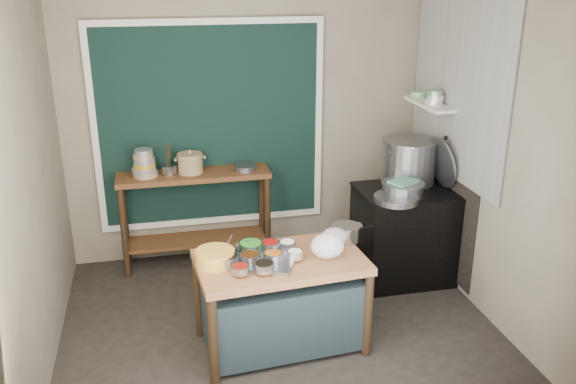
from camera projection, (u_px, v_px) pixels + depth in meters
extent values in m
cube|color=black|center=(278.00, 324.00, 5.09)|extent=(3.50, 3.00, 0.02)
cube|color=#7A705E|center=(246.00, 118.00, 5.98)|extent=(3.50, 0.02, 2.80)
cube|color=#7A705E|center=(30.00, 180.00, 4.24)|extent=(0.02, 3.00, 2.80)
cube|color=#7A705E|center=(488.00, 149.00, 4.97)|extent=(0.02, 3.00, 2.80)
cube|color=black|center=(211.00, 126.00, 5.89)|extent=(2.10, 0.02, 1.90)
cube|color=#B2B2AA|center=(458.00, 82.00, 5.31)|extent=(0.02, 1.70, 1.70)
cube|color=black|center=(442.00, 201.00, 5.80)|extent=(0.01, 1.30, 1.30)
cube|color=beige|center=(430.00, 104.00, 5.65)|extent=(0.22, 0.70, 0.03)
cube|color=brown|center=(281.00, 303.00, 4.68)|extent=(1.30, 0.81, 0.75)
cube|color=#532E17|center=(196.00, 218.00, 5.98)|extent=(1.45, 0.40, 0.95)
cube|color=black|center=(406.00, 235.00, 5.72)|extent=(0.90, 0.68, 0.85)
cube|color=black|center=(409.00, 192.00, 5.57)|extent=(0.92, 0.69, 0.03)
cube|color=gray|center=(259.00, 260.00, 4.50)|extent=(0.64, 0.56, 0.02)
cylinder|color=gray|center=(251.00, 247.00, 4.60)|extent=(0.18, 0.18, 0.07)
cylinder|color=gray|center=(228.00, 259.00, 4.41)|extent=(0.17, 0.17, 0.06)
cylinder|color=gray|center=(250.00, 258.00, 4.43)|extent=(0.16, 0.16, 0.06)
cylinder|color=silver|center=(295.00, 254.00, 4.50)|extent=(0.12, 0.12, 0.05)
cylinder|color=gray|center=(227.00, 250.00, 4.55)|extent=(0.16, 0.16, 0.06)
cylinder|color=gray|center=(270.00, 245.00, 4.63)|extent=(0.15, 0.15, 0.06)
cylinder|color=gray|center=(264.00, 267.00, 4.30)|extent=(0.15, 0.15, 0.06)
cylinder|color=gray|center=(287.00, 245.00, 4.65)|extent=(0.13, 0.13, 0.06)
cylinder|color=gray|center=(273.00, 256.00, 4.46)|extent=(0.15, 0.15, 0.06)
cylinder|color=gray|center=(240.00, 269.00, 4.28)|extent=(0.13, 0.13, 0.05)
cylinder|color=#CB7E36|center=(215.00, 257.00, 4.44)|extent=(0.30, 0.30, 0.11)
ellipsoid|color=white|center=(327.00, 246.00, 4.53)|extent=(0.29, 0.26, 0.19)
ellipsoid|color=white|center=(334.00, 237.00, 4.73)|extent=(0.24, 0.21, 0.15)
cylinder|color=tan|center=(145.00, 174.00, 5.70)|extent=(0.24, 0.24, 0.04)
cylinder|color=gray|center=(145.00, 170.00, 5.69)|extent=(0.23, 0.23, 0.04)
cylinder|color=gold|center=(144.00, 165.00, 5.67)|extent=(0.21, 0.21, 0.04)
cylinder|color=gray|center=(144.00, 161.00, 5.66)|extent=(0.20, 0.20, 0.04)
cylinder|color=tan|center=(143.00, 156.00, 5.64)|extent=(0.19, 0.19, 0.04)
cylinder|color=gray|center=(143.00, 151.00, 5.63)|extent=(0.17, 0.17, 0.04)
cylinder|color=gray|center=(169.00, 170.00, 5.76)|extent=(0.19, 0.19, 0.09)
cylinder|color=gray|center=(245.00, 168.00, 5.87)|extent=(0.24, 0.24, 0.05)
cylinder|color=gray|center=(442.00, 162.00, 5.57)|extent=(0.14, 0.49, 0.48)
cube|color=#4F8F72|center=(403.00, 182.00, 5.37)|extent=(0.29, 0.27, 0.02)
cylinder|color=gray|center=(396.00, 199.00, 5.28)|extent=(0.49, 0.49, 0.05)
cylinder|color=silver|center=(435.00, 102.00, 5.55)|extent=(0.16, 0.16, 0.04)
cylinder|color=silver|center=(435.00, 97.00, 5.53)|extent=(0.15, 0.15, 0.04)
cylinder|color=gray|center=(436.00, 93.00, 5.52)|extent=(0.14, 0.14, 0.04)
cylinder|color=gray|center=(419.00, 94.00, 5.87)|extent=(0.18, 0.18, 0.06)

